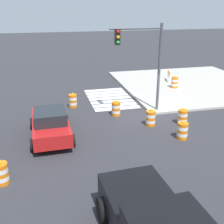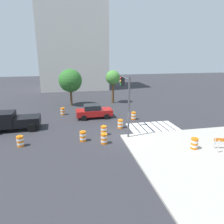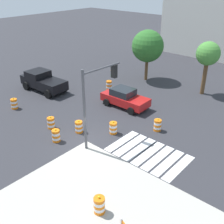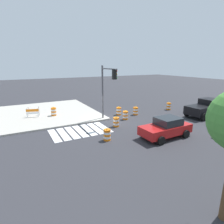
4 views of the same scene
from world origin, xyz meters
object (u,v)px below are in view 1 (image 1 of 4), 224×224
(traffic_barrel_lane_center, at_px, (116,109))
(traffic_barrel_median_far, at_px, (182,131))
(construction_barricade, at_px, (171,75))
(traffic_light_pole, at_px, (143,53))
(sports_car, at_px, (50,124))
(traffic_barrel_far_curb, at_px, (73,101))
(traffic_barrel_on_sidewalk, at_px, (175,82))
(traffic_barrel_near_corner, at_px, (1,174))
(traffic_barrel_crosswalk_end, at_px, (151,118))
(traffic_barrel_median_near, at_px, (183,117))

(traffic_barrel_lane_center, bearing_deg, traffic_barrel_median_far, -147.69)
(traffic_barrel_lane_center, distance_m, construction_barricade, 9.53)
(traffic_light_pole, bearing_deg, traffic_barrel_lane_center, 92.59)
(sports_car, xyz_separation_m, traffic_barrel_median_far, (-1.77, -6.74, -0.36))
(traffic_barrel_far_curb, bearing_deg, traffic_barrel_lane_center, -131.66)
(construction_barricade, bearing_deg, traffic_light_pole, 141.83)
(traffic_barrel_median_far, xyz_separation_m, traffic_barrel_lane_center, (4.07, 2.57, 0.00))
(traffic_barrel_median_far, relative_size, traffic_barrel_on_sidewalk, 1.00)
(sports_car, distance_m, traffic_barrel_near_corner, 4.27)
(traffic_barrel_crosswalk_end, bearing_deg, traffic_barrel_lane_center, 37.79)
(traffic_barrel_far_curb, relative_size, construction_barricade, 0.72)
(traffic_barrel_far_curb, distance_m, construction_barricade, 10.34)
(traffic_barrel_crosswalk_end, relative_size, traffic_barrel_on_sidewalk, 1.00)
(traffic_barrel_median_far, height_order, construction_barricade, construction_barricade)
(traffic_barrel_on_sidewalk, distance_m, construction_barricade, 2.20)
(traffic_barrel_near_corner, height_order, traffic_barrel_crosswalk_end, same)
(traffic_barrel_on_sidewalk, bearing_deg, traffic_barrel_median_far, 156.89)
(traffic_barrel_median_far, relative_size, traffic_barrel_far_curb, 1.00)
(traffic_barrel_far_curb, bearing_deg, traffic_barrel_median_far, -141.10)
(traffic_barrel_crosswalk_end, relative_size, construction_barricade, 0.72)
(traffic_barrel_on_sidewalk, xyz_separation_m, traffic_light_pole, (-4.45, 4.56, 3.31))
(traffic_barrel_median_near, relative_size, traffic_barrel_far_curb, 1.00)
(traffic_light_pole, bearing_deg, traffic_barrel_crosswalk_end, 176.99)
(sports_car, height_order, traffic_barrel_median_near, sports_car)
(sports_car, bearing_deg, traffic_barrel_far_curb, -20.13)
(sports_car, xyz_separation_m, traffic_barrel_far_curb, (4.53, -1.66, -0.36))
(traffic_barrel_crosswalk_end, xyz_separation_m, traffic_barrel_far_curb, (4.26, 4.08, 0.00))
(sports_car, relative_size, traffic_barrel_crosswalk_end, 4.25)
(sports_car, xyz_separation_m, traffic_barrel_on_sidewalk, (6.82, -10.41, -0.21))
(traffic_barrel_far_curb, bearing_deg, traffic_barrel_on_sidewalk, -75.32)
(traffic_barrel_far_curb, distance_m, traffic_barrel_lane_center, 3.36)
(traffic_barrel_median_far, relative_size, traffic_barrel_lane_center, 1.00)
(traffic_barrel_lane_center, bearing_deg, construction_barricade, -45.86)
(traffic_barrel_crosswalk_end, distance_m, traffic_barrel_median_near, 1.93)
(sports_car, height_order, traffic_light_pole, traffic_light_pole)
(traffic_barrel_lane_center, height_order, construction_barricade, construction_barricade)
(traffic_barrel_median_far, height_order, traffic_barrel_far_curb, same)
(traffic_barrel_near_corner, xyz_separation_m, traffic_barrel_crosswalk_end, (3.98, -7.82, 0.00))
(traffic_barrel_on_sidewalk, distance_m, traffic_light_pole, 7.18)
(traffic_barrel_near_corner, bearing_deg, traffic_barrel_far_curb, -24.37)
(traffic_barrel_median_near, distance_m, construction_barricade, 9.57)
(traffic_light_pole, bearing_deg, traffic_barrel_on_sidewalk, -45.67)
(sports_car, xyz_separation_m, construction_barricade, (8.93, -11.01, -0.09))
(sports_car, bearing_deg, traffic_barrel_on_sidewalk, -56.77)
(traffic_barrel_near_corner, height_order, traffic_barrel_median_far, same)
(traffic_barrel_crosswalk_end, height_order, construction_barricade, construction_barricade)
(sports_car, distance_m, traffic_light_pole, 7.03)
(traffic_barrel_crosswalk_end, xyz_separation_m, traffic_light_pole, (2.10, -0.11, 3.46))
(traffic_barrel_near_corner, distance_m, traffic_barrel_median_near, 10.40)
(traffic_barrel_lane_center, relative_size, construction_barricade, 0.72)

